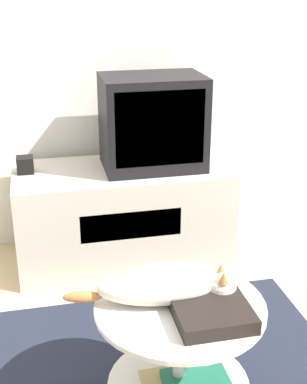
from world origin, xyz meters
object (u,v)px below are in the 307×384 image
at_px(cat, 162,287).
at_px(dvd_box, 213,314).
at_px(tv, 153,122).
at_px(speaker, 25,165).

bearing_deg(cat, dvd_box, -36.57).
bearing_deg(dvd_box, tv, 85.63).
xyz_separation_m(dvd_box, cat, (-0.13, 0.14, 0.03)).
bearing_deg(speaker, tv, -4.26).
relative_size(tv, dvd_box, 2.21).
distance_m(tv, speaker, 0.72).
relative_size(dvd_box, cat, 0.42).
height_order(tv, speaker, tv).
height_order(speaker, cat, speaker).
relative_size(speaker, dvd_box, 0.36).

